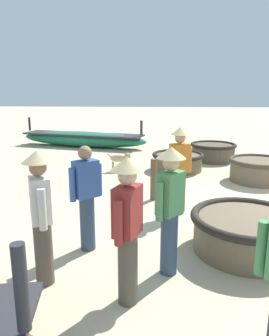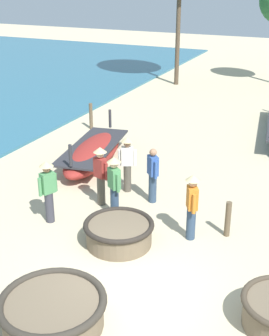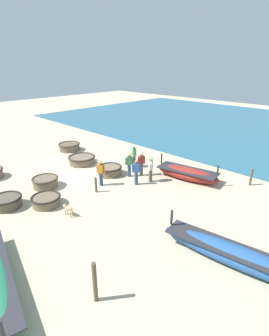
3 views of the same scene
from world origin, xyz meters
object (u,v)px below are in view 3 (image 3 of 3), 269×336
coracle_tilted (82,160)px  fisherman_standing_right (101,171)px  coracle_far_left (45,182)px  fisherman_standing_left (136,172)px  coracle_weathered (69,146)px  mooring_post_shoreline (95,282)px  coracle_beside_post (7,201)px  fisherman_crouching (151,167)px  fisherman_by_coracle (141,162)px  mooring_post_inland (251,177)px  coracle_far_right (46,200)px  fisherman_with_hat (134,154)px  mooring_post_mid_beach (96,185)px  long_boat_red_hull (187,173)px  coracle_center (110,170)px  fisherman_hauling (129,162)px  dog (68,209)px  long_boat_ochre_hull (238,256)px

coracle_tilted → fisherman_standing_right: 4.14m
coracle_far_left → fisherman_standing_left: 5.44m
coracle_tilted → fisherman_standing_left: 5.33m
coracle_weathered → mooring_post_shoreline: (7.80, 13.66, 0.39)m
coracle_beside_post → fisherman_crouching: 8.16m
coracle_beside_post → fisherman_by_coracle: bearing=164.7°
mooring_post_inland → coracle_far_left: bearing=-44.6°
mooring_post_shoreline → coracle_far_right: bearing=-105.8°
coracle_weathered → coracle_far_right: size_ratio=1.18×
fisherman_with_hat → mooring_post_mid_beach: fisherman_with_hat is taller
coracle_weathered → coracle_far_right: coracle_weathered is taller
coracle_far_right → fisherman_with_hat: fisherman_with_hat is taller
long_boat_red_hull → fisherman_standing_right: 5.46m
coracle_beside_post → coracle_center: coracle_beside_post is taller
fisherman_hauling → mooring_post_mid_beach: (2.91, 0.25, -0.51)m
long_boat_red_hull → coracle_tilted: bearing=-66.3°
fisherman_standing_left → long_boat_red_hull: bearing=148.4°
coracle_tilted → dog: size_ratio=2.90×
mooring_post_inland → coracle_beside_post: bearing=-34.8°
long_boat_red_hull → mooring_post_inland: 3.76m
fisherman_by_coracle → mooring_post_mid_beach: (3.55, -0.22, -0.51)m
long_boat_red_hull → fisherman_by_coracle: 3.01m
fisherman_crouching → mooring_post_shoreline: bearing=30.4°
fisherman_by_coracle → fisherman_standing_right: 2.88m
coracle_tilted → fisherman_hauling: fisherman_hauling is taller
coracle_far_left → dog: size_ratio=2.27×
dog → mooring_post_mid_beach: size_ratio=0.75×
coracle_far_left → mooring_post_inland: (-8.76, 8.63, 0.21)m
coracle_center → long_boat_red_hull: long_boat_red_hull is taller
coracle_far_right → coracle_tilted: size_ratio=0.77×
coracle_far_left → fisherman_standing_left: size_ratio=0.98×
coracle_tilted → fisherman_hauling: size_ratio=1.18×
fisherman_standing_left → mooring_post_inland: (-4.74, 5.00, -0.31)m
fisherman_by_coracle → mooring_post_shoreline: (8.14, 5.66, -0.23)m
coracle_far_left → coracle_center: 4.11m
coracle_beside_post → mooring_post_shoreline: size_ratio=1.05×
coracle_tilted → fisherman_by_coracle: (-1.46, 4.58, 0.63)m
coracle_center → long_boat_ochre_hull: size_ratio=0.27×
coracle_far_left → fisherman_by_coracle: size_ratio=0.92×
fisherman_crouching → fisherman_standing_right: same height
long_boat_ochre_hull → coracle_beside_post: bearing=-67.8°
coracle_far_right → coracle_beside_post: size_ratio=1.00×
coracle_far_left → fisherman_hauling: size_ratio=0.92×
coracle_center → mooring_post_inland: 8.80m
coracle_far_right → fisherman_by_coracle: bearing=172.0°
coracle_tilted → fisherman_crouching: 5.79m
fisherman_with_hat → mooring_post_shoreline: bearing=38.5°
fisherman_standing_right → coracle_beside_post: bearing=-16.0°
fisherman_crouching → coracle_weathered: bearing=-89.7°
long_boat_ochre_hull → long_boat_red_hull: long_boat_red_hull is taller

